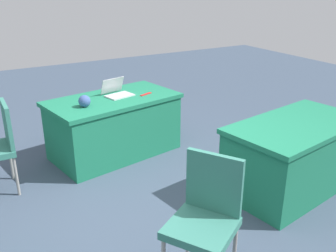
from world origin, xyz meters
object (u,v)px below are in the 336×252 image
at_px(chair_tucked_right, 206,214).
at_px(scissors_red, 146,94).
at_px(laptop_silver, 117,92).
at_px(yarn_ball, 84,101).
at_px(table_foreground, 114,126).
at_px(table_mid_left, 294,156).

height_order(chair_tucked_right, scissors_red, chair_tucked_right).
relative_size(laptop_silver, yarn_ball, 2.77).
relative_size(laptop_silver, scissors_red, 2.09).
xyz_separation_m(table_foreground, chair_tucked_right, (0.27, 2.35, 0.19)).
xyz_separation_m(table_foreground, yarn_ball, (0.40, 0.17, 0.44)).
xyz_separation_m(table_mid_left, yarn_ball, (1.70, -1.56, 0.44)).
height_order(table_mid_left, chair_tucked_right, chair_tucked_right).
relative_size(table_foreground, chair_tucked_right, 1.74).
height_order(table_mid_left, scissors_red, scissors_red).
height_order(table_mid_left, yarn_ball, yarn_ball).
xyz_separation_m(table_foreground, laptop_silver, (-0.09, -0.06, 0.41)).
height_order(table_mid_left, laptop_silver, laptop_silver).
bearing_deg(table_mid_left, table_foreground, -53.16).
height_order(yarn_ball, scissors_red, yarn_ball).
bearing_deg(table_foreground, scissors_red, 169.09).
xyz_separation_m(table_foreground, scissors_red, (-0.41, 0.08, 0.37)).
xyz_separation_m(chair_tucked_right, laptop_silver, (-0.36, -2.41, 0.22)).
relative_size(table_mid_left, yarn_ball, 11.93).
height_order(laptop_silver, yarn_ball, laptop_silver).
bearing_deg(scissors_red, yarn_ball, -14.82).
distance_m(table_mid_left, yarn_ball, 2.35).
relative_size(table_mid_left, chair_tucked_right, 1.67).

